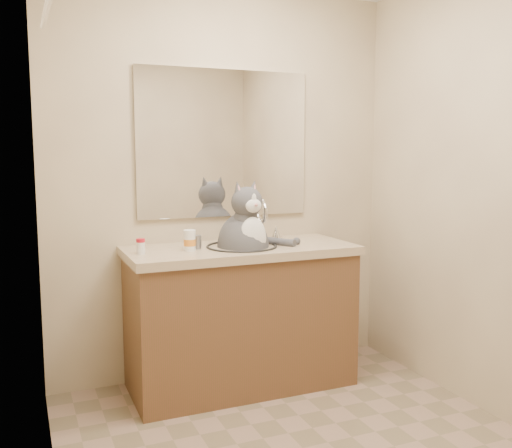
{
  "coord_description": "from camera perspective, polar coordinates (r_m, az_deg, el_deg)",
  "views": [
    {
      "loc": [
        -1.2,
        -2.11,
        1.4
      ],
      "look_at": [
        -0.03,
        0.65,
        1.02
      ],
      "focal_mm": 40.0,
      "sensor_mm": 36.0,
      "label": 1
    }
  ],
  "objects": [
    {
      "name": "room",
      "position": [
        2.44,
        6.67,
        2.43
      ],
      "size": [
        2.22,
        2.52,
        2.42
      ],
      "color": "gray",
      "rests_on": "ground"
    },
    {
      "name": "vanity",
      "position": [
        3.44,
        -1.53,
        -8.93
      ],
      "size": [
        1.34,
        0.59,
        1.12
      ],
      "color": "brown",
      "rests_on": "ground"
    },
    {
      "name": "pill_bottle_redcap",
      "position": [
        3.16,
        -11.46,
        -2.19
      ],
      "size": [
        0.05,
        0.05,
        0.08
      ],
      "rotation": [
        0.0,
        0.0,
        0.14
      ],
      "color": "white",
      "rests_on": "vanity"
    },
    {
      "name": "grey_canister",
      "position": [
        3.27,
        -5.91,
        -1.81
      ],
      "size": [
        0.06,
        0.06,
        0.08
      ],
      "rotation": [
        0.0,
        0.0,
        0.23
      ],
      "color": "slate",
      "rests_on": "vanity"
    },
    {
      "name": "mirror",
      "position": [
        3.56,
        -3.19,
        8.02
      ],
      "size": [
        1.1,
        0.02,
        0.9
      ],
      "primitive_type": "cube",
      "color": "white",
      "rests_on": "room"
    },
    {
      "name": "pill_bottle_orange",
      "position": [
        3.21,
        -6.66,
        -1.68
      ],
      "size": [
        0.08,
        0.08,
        0.12
      ],
      "rotation": [
        0.0,
        0.0,
        -0.26
      ],
      "color": "white",
      "rests_on": "vanity"
    },
    {
      "name": "cat",
      "position": [
        3.33,
        -1.15,
        -1.72
      ],
      "size": [
        0.47,
        0.37,
        0.6
      ],
      "rotation": [
        0.0,
        0.0,
        0.15
      ],
      "color": "#444449",
      "rests_on": "vanity"
    },
    {
      "name": "shower_curtain",
      "position": [
        2.25,
        -18.79,
        -2.66
      ],
      "size": [
        0.02,
        1.3,
        1.93
      ],
      "color": "beige",
      "rests_on": "ground"
    }
  ]
}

